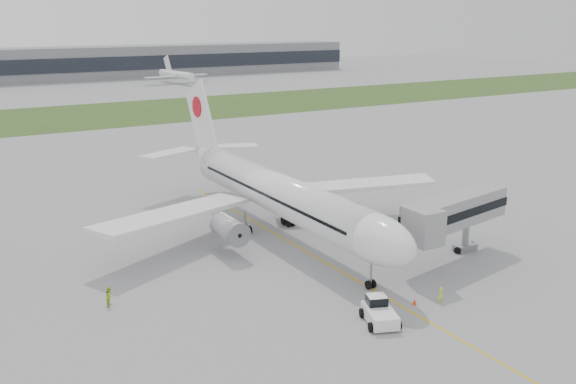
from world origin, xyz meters
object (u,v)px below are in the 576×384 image
airliner (275,191)px  ground_crew_near (440,295)px  pushback_tug (379,311)px  jet_bridge (451,213)px

airliner → ground_crew_near: 26.72m
airliner → pushback_tug: airliner is taller
airliner → pushback_tug: 26.82m
airliner → jet_bridge: 22.00m
pushback_tug → ground_crew_near: bearing=21.6°
airliner → pushback_tug: size_ratio=11.13×
jet_bridge → airliner: bearing=113.3°
pushback_tug → ground_crew_near: size_ratio=3.02×
airliner → pushback_tug: (-3.89, -26.13, -4.65)m
airliner → jet_bridge: (12.21, -18.30, 0.03)m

